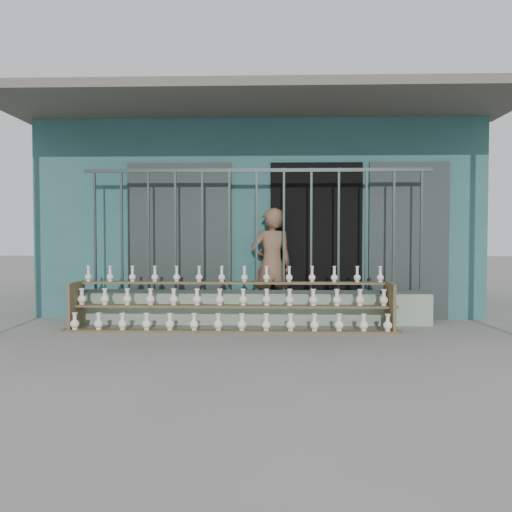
{
  "coord_description": "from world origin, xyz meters",
  "views": [
    {
      "loc": [
        0.2,
        -5.88,
        1.24
      ],
      "look_at": [
        0.0,
        1.0,
        1.0
      ],
      "focal_mm": 35.0,
      "sensor_mm": 36.0,
      "label": 1
    }
  ],
  "objects": [
    {
      "name": "ground",
      "position": [
        0.0,
        0.0,
        0.0
      ],
      "size": [
        60.0,
        60.0,
        0.0
      ],
      "primitive_type": "plane",
      "color": "slate"
    },
    {
      "name": "security_fence",
      "position": [
        -0.0,
        1.3,
        1.35
      ],
      "size": [
        5.0,
        0.04,
        1.8
      ],
      "color": "#283330",
      "rests_on": "parapet_wall"
    },
    {
      "name": "elderly_woman",
      "position": [
        0.22,
        1.57,
        0.85
      ],
      "size": [
        0.69,
        0.53,
        1.7
      ],
      "primitive_type": "imported",
      "rotation": [
        0.0,
        0.0,
        3.36
      ],
      "color": "brown",
      "rests_on": "ground"
    },
    {
      "name": "shelf_rack",
      "position": [
        -0.33,
        0.88,
        0.36
      ],
      "size": [
        4.5,
        0.68,
        0.85
      ],
      "color": "brown",
      "rests_on": "ground"
    },
    {
      "name": "parapet_wall",
      "position": [
        0.0,
        1.3,
        0.23
      ],
      "size": [
        5.0,
        0.2,
        0.45
      ],
      "primitive_type": "cube",
      "color": "gray",
      "rests_on": "ground"
    },
    {
      "name": "workshop_building",
      "position": [
        0.0,
        4.23,
        1.62
      ],
      "size": [
        7.4,
        6.6,
        3.21
      ],
      "color": "#2A5859",
      "rests_on": "ground"
    }
  ]
}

